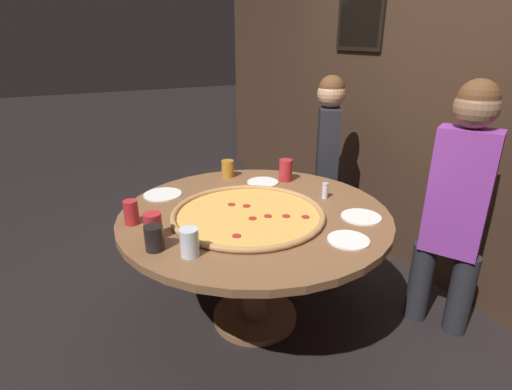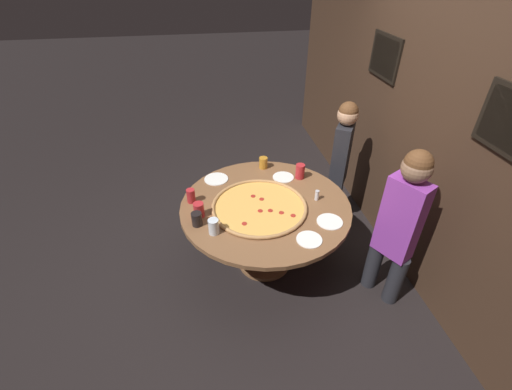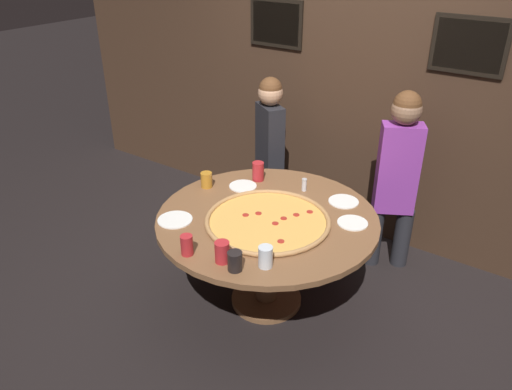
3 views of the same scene
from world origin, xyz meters
name	(u,v)px [view 2 (image 2 of 3)]	position (x,y,z in m)	size (l,w,h in m)	color
ground_plane	(264,262)	(0.00, 0.00, 0.00)	(24.00, 24.00, 0.00)	black
back_wall	(423,134)	(0.00, 1.36, 1.30)	(6.40, 0.08, 2.60)	#3D281C
dining_table	(265,216)	(0.00, 0.00, 0.60)	(1.52, 1.52, 0.74)	brown
giant_pizza	(259,206)	(0.05, -0.06, 0.75)	(0.84, 0.84, 0.03)	#E5A84C
drink_cup_centre_back	(300,171)	(-0.37, 0.42, 0.81)	(0.09, 0.09, 0.15)	#B22328
drink_cup_beside_pizza	(263,163)	(-0.62, 0.10, 0.80)	(0.09, 0.09, 0.12)	#BC7A23
drink_cup_near_right	(197,219)	(0.18, -0.61, 0.80)	(0.09, 0.09, 0.12)	black
drink_cup_front_edge	(199,210)	(0.07, -0.59, 0.81)	(0.09, 0.09, 0.13)	#B22328
drink_cup_by_shaker	(191,196)	(-0.15, -0.65, 0.80)	(0.08, 0.08, 0.13)	#B22328
drink_cup_near_left	(214,227)	(0.31, -0.48, 0.81)	(0.09, 0.09, 0.13)	silver
white_plate_right_side	(309,240)	(0.52, 0.24, 0.74)	(0.20, 0.20, 0.01)	white
white_plate_far_back	(330,222)	(0.34, 0.48, 0.74)	(0.22, 0.22, 0.01)	white
white_plate_beside_cup	(283,177)	(-0.40, 0.26, 0.74)	(0.21, 0.21, 0.01)	white
white_plate_near_front	(216,179)	(-0.48, -0.40, 0.74)	(0.23, 0.23, 0.01)	white
condiment_shaker	(317,195)	(0.02, 0.47, 0.79)	(0.04, 0.04, 0.10)	silver
diner_far_left	(341,157)	(-0.60, 0.94, 0.79)	(0.36, 0.30, 1.40)	#232328
diner_far_right	(400,222)	(0.54, 0.97, 0.83)	(0.38, 0.29, 1.47)	#232328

